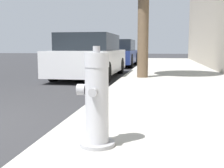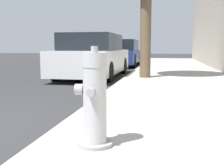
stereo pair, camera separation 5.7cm
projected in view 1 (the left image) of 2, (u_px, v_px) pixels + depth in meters
sidewalk_slab at (203, 144)px, 2.83m from camera, size 3.22×40.00×0.12m
fire_hydrant at (97, 101)px, 2.55m from camera, size 0.35×0.34×0.91m
parked_car_near at (91, 57)px, 9.55m from camera, size 1.83×4.56×1.45m
parked_car_mid at (119, 53)px, 15.01m from camera, size 1.76×4.40×1.40m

